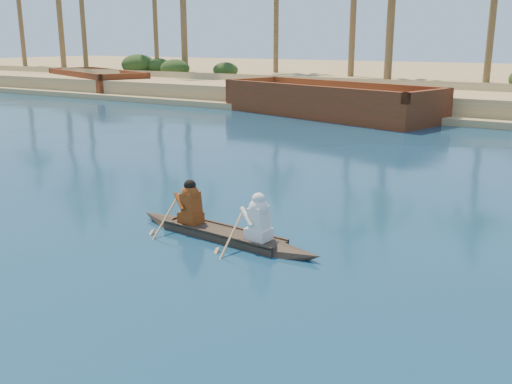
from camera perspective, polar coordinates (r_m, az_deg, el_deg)
The scene contains 5 objects.
sandy_embankment at distance 55.80m, azimuth 18.57°, elevation 10.44°, with size 150.00×51.00×1.50m.
shrub_cluster at distance 40.99m, azimuth 13.45°, elevation 10.39°, with size 100.00×6.00×2.40m, color #213A15, non-canonical shape.
canoe at distance 12.32m, azimuth -3.30°, elevation -3.51°, with size 4.92×1.07×1.35m.
barge_left at distance 50.56m, azimuth -15.67°, elevation 10.49°, with size 13.01×8.56×2.06m.
barge_mid at distance 32.96m, azimuth 7.21°, elevation 8.88°, with size 13.57×7.51×2.15m.
Camera 1 is at (12.99, -7.26, 4.15)m, focal length 40.00 mm.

